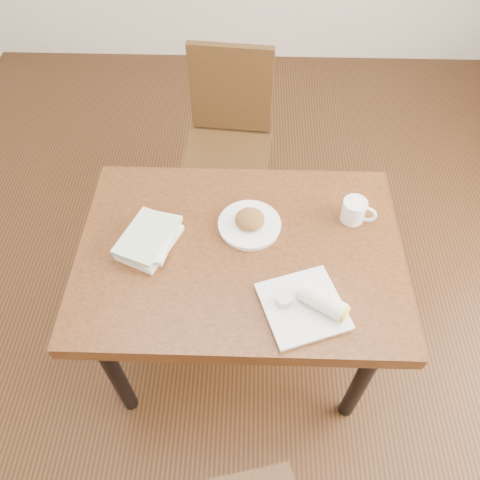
{
  "coord_description": "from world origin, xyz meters",
  "views": [
    {
      "loc": [
        0.03,
        -0.98,
        2.06
      ],
      "look_at": [
        0.0,
        0.0,
        0.8
      ],
      "focal_mm": 35.0,
      "sensor_mm": 36.0,
      "label": 1
    }
  ],
  "objects_px": {
    "chair_far": "(229,133)",
    "coffee_mug": "(355,210)",
    "plate_burrito": "(309,305)",
    "book_stack": "(150,239)",
    "plate_scone": "(250,223)",
    "table": "(240,263)"
  },
  "relations": [
    {
      "from": "chair_far",
      "to": "coffee_mug",
      "type": "xyz_separation_m",
      "value": [
        0.49,
        -0.71,
        0.25
      ]
    },
    {
      "from": "plate_burrito",
      "to": "book_stack",
      "type": "relative_size",
      "value": 1.18
    },
    {
      "from": "coffee_mug",
      "to": "plate_burrito",
      "type": "bearing_deg",
      "value": -115.9
    },
    {
      "from": "chair_far",
      "to": "plate_scone",
      "type": "relative_size",
      "value": 4.19
    },
    {
      "from": "chair_far",
      "to": "plate_scone",
      "type": "xyz_separation_m",
      "value": [
        0.11,
        -0.76,
        0.22
      ]
    },
    {
      "from": "table",
      "to": "chair_far",
      "type": "height_order",
      "value": "chair_far"
    },
    {
      "from": "coffee_mug",
      "to": "table",
      "type": "bearing_deg",
      "value": -159.77
    },
    {
      "from": "table",
      "to": "book_stack",
      "type": "distance_m",
      "value": 0.34
    },
    {
      "from": "table",
      "to": "plate_burrito",
      "type": "xyz_separation_m",
      "value": [
        0.22,
        -0.23,
        0.11
      ]
    },
    {
      "from": "plate_burrito",
      "to": "book_stack",
      "type": "distance_m",
      "value": 0.59
    },
    {
      "from": "plate_burrito",
      "to": "book_stack",
      "type": "bearing_deg",
      "value": 155.48
    },
    {
      "from": "coffee_mug",
      "to": "book_stack",
      "type": "xyz_separation_m",
      "value": [
        -0.72,
        -0.14,
        -0.02
      ]
    },
    {
      "from": "chair_far",
      "to": "plate_scone",
      "type": "bearing_deg",
      "value": -81.56
    },
    {
      "from": "chair_far",
      "to": "coffee_mug",
      "type": "height_order",
      "value": "chair_far"
    },
    {
      "from": "chair_far",
      "to": "plate_burrito",
      "type": "distance_m",
      "value": 1.16
    },
    {
      "from": "table",
      "to": "chair_far",
      "type": "relative_size",
      "value": 1.19
    },
    {
      "from": "coffee_mug",
      "to": "plate_burrito",
      "type": "relative_size",
      "value": 0.4
    },
    {
      "from": "plate_scone",
      "to": "coffee_mug",
      "type": "relative_size",
      "value": 1.82
    },
    {
      "from": "coffee_mug",
      "to": "plate_burrito",
      "type": "xyz_separation_m",
      "value": [
        -0.19,
        -0.38,
        -0.02
      ]
    },
    {
      "from": "table",
      "to": "plate_scone",
      "type": "xyz_separation_m",
      "value": [
        0.03,
        0.1,
        0.11
      ]
    },
    {
      "from": "chair_far",
      "to": "coffee_mug",
      "type": "distance_m",
      "value": 0.9
    },
    {
      "from": "plate_scone",
      "to": "chair_far",
      "type": "bearing_deg",
      "value": 98.44
    }
  ]
}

